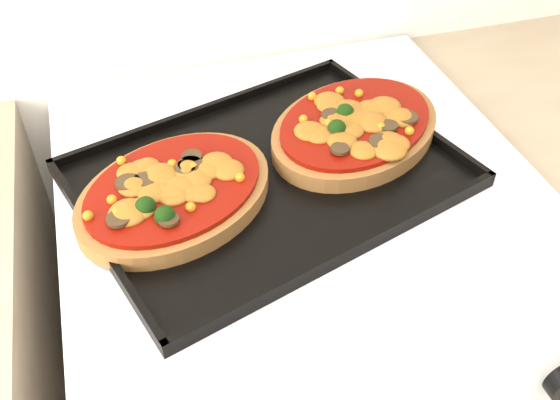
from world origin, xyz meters
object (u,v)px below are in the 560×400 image
object	(u,v)px
stove	(293,371)
pizza_left	(175,190)
baking_tray	(268,173)
pizza_right	(355,126)

from	to	relation	value
stove	pizza_left	xyz separation A→B (m)	(-0.16, -0.02, 0.48)
stove	baking_tray	distance (m)	0.47
baking_tray	pizza_right	size ratio (longest dim) A/B	1.75
stove	pizza_right	size ratio (longest dim) A/B	3.56
stove	pizza_left	size ratio (longest dim) A/B	3.69
baking_tray	pizza_right	xyz separation A→B (m)	(0.13, 0.04, 0.02)
stove	pizza_left	distance (m)	0.51
pizza_right	pizza_left	bearing A→B (deg)	-167.18
baking_tray	pizza_left	distance (m)	0.12
baking_tray	pizza_right	world-z (taller)	pizza_right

